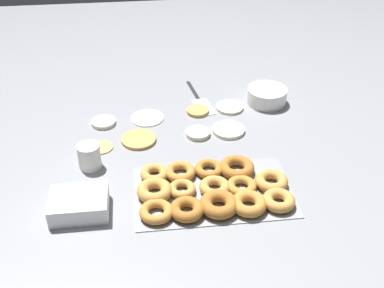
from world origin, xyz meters
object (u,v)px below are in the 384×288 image
pancake_4 (198,133)px  spatula (201,103)px  pancake_7 (139,139)px  pancake_6 (198,111)px  pancake_0 (230,107)px  donut_tray (213,190)px  paper_cup (89,156)px  pancake_2 (147,117)px  container_stack (79,204)px  pancake_5 (103,122)px  batter_bowl (267,96)px  pancake_1 (229,130)px  pancake_3 (101,147)px

pancake_4 → spatula: pancake_4 is taller
pancake_7 → spatula: pancake_7 is taller
pancake_4 → pancake_6: size_ratio=1.02×
pancake_0 → pancake_7: same height
pancake_7 → donut_tray: size_ratio=0.26×
pancake_0 → paper_cup: (-0.50, -0.30, 0.03)m
pancake_2 → pancake_6: size_ratio=1.46×
donut_tray → container_stack: size_ratio=2.91×
pancake_2 → pancake_7: (-0.04, -0.14, 0.00)m
pancake_2 → pancake_6: pancake_6 is taller
pancake_6 → pancake_7: pancake_6 is taller
pancake_4 → container_stack: size_ratio=0.53×
pancake_5 → spatula: pancake_5 is taller
batter_bowl → container_stack: size_ratio=0.94×
pancake_5 → paper_cup: size_ratio=1.08×
pancake_1 → pancake_3: size_ratio=1.40×
paper_cup → container_stack: bearing=-94.9°
pancake_1 → batter_bowl: size_ratio=0.75×
pancake_7 → container_stack: container_stack is taller
pancake_0 → spatula: size_ratio=0.36×
pancake_3 → paper_cup: size_ratio=1.01×
pancake_6 → spatula: bearing=72.1°
pancake_0 → paper_cup: bearing=-148.9°
pancake_3 → pancake_5: 0.15m
pancake_0 → spatula: (-0.10, 0.05, -0.00)m
pancake_0 → donut_tray: bearing=-106.3°
pancake_4 → pancake_2: bearing=142.2°
pancake_7 → container_stack: bearing=-117.2°
pancake_3 → container_stack: (-0.05, -0.31, 0.02)m
pancake_1 → spatula: (-0.07, 0.21, -0.00)m
pancake_3 → pancake_0: bearing=23.3°
pancake_3 → batter_bowl: batter_bowl is taller
pancake_2 → pancake_5: bearing=-173.3°
pancake_1 → pancake_7: size_ratio=0.96×
pancake_0 → pancake_6: 0.12m
pancake_1 → container_stack: container_stack is taller
spatula → pancake_0: bearing=54.3°
donut_tray → pancake_1: bearing=71.7°
donut_tray → pancake_3: bearing=140.0°
pancake_7 → pancake_5: bearing=134.7°
pancake_0 → pancake_4: size_ratio=1.22×
pancake_2 → spatula: (0.21, 0.09, -0.00)m
pancake_2 → pancake_7: size_ratio=1.02×
batter_bowl → container_stack: batter_bowl is taller
pancake_5 → paper_cup: (-0.03, -0.25, 0.03)m
donut_tray → spatula: 0.53m
batter_bowl → pancake_0: bearing=-169.4°
pancake_2 → paper_cup: bearing=-125.4°
pancake_3 → pancake_4: 0.33m
batter_bowl → paper_cup: bearing=-153.1°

